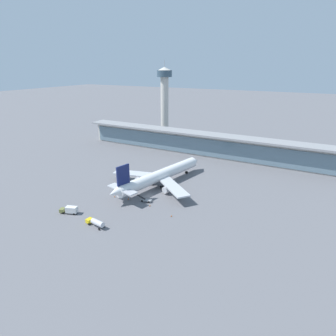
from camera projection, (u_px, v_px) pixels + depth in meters
ground_plane at (149, 196)px, 130.25m from camera, size 1200.00×1200.00×0.00m
airliner_on_stand at (159, 176)px, 139.32m from camera, size 47.60×62.87×16.90m
service_truck_near_nose_yellow at (96, 222)px, 105.04m from camera, size 8.83×3.55×2.95m
service_truck_under_wing_olive at (70, 210)px, 114.23m from camera, size 7.65×4.50×3.10m
service_truck_mid_apron_grey at (146, 200)px, 124.44m from camera, size 6.92×2.48×2.70m
terminal_building at (206, 144)px, 187.05m from camera, size 183.60×12.80×15.20m
control_tower at (165, 96)px, 227.71m from camera, size 12.00×12.00×60.72m
safety_cone_alpha at (115, 196)px, 128.96m from camera, size 0.62×0.62×0.70m
safety_cone_bravo at (128, 199)px, 126.62m from camera, size 0.62×0.62×0.70m
safety_cone_charlie at (150, 205)px, 120.66m from camera, size 0.62×0.62×0.70m
safety_cone_delta at (120, 196)px, 129.63m from camera, size 0.62×0.62×0.70m
safety_cone_echo at (171, 216)px, 112.29m from camera, size 0.62×0.62×0.70m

